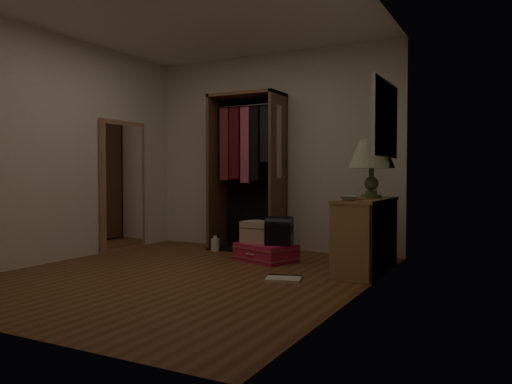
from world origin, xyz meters
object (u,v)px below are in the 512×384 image
floor_mirror (123,186)px  table_lamp (372,156)px  pink_suitcase (266,252)px  console_bookshelf (366,233)px  white_jug (215,244)px  train_case (258,232)px  black_bag (279,230)px  open_wardrobe (249,158)px

floor_mirror → table_lamp: 3.27m
floor_mirror → table_lamp: size_ratio=2.64×
floor_mirror → pink_suitcase: size_ratio=2.16×
console_bookshelf → table_lamp: 0.82m
console_bookshelf → white_jug: (-2.12, 0.45, -0.31)m
train_case → black_bag: black_bag is taller
pink_suitcase → table_lamp: table_lamp is taller
floor_mirror → white_jug: 1.44m
black_bag → white_jug: bearing=146.5°
train_case → black_bag: 0.30m
open_wardrobe → floor_mirror: open_wardrobe is taller
table_lamp → pink_suitcase: bearing=-175.3°
open_wardrobe → pink_suitcase: open_wardrobe is taller
console_bookshelf → table_lamp: bearing=88.7°
open_wardrobe → black_bag: (0.77, -0.70, -0.85)m
console_bookshelf → black_bag: (-1.00, 0.03, -0.02)m
floor_mirror → table_lamp: (3.24, 0.20, 0.35)m
white_jug → pink_suitcase: bearing=-22.4°
open_wardrobe → train_case: size_ratio=5.38×
open_wardrobe → floor_mirror: (-1.47, -0.77, -0.37)m
train_case → table_lamp: table_lamp is taller
open_wardrobe → white_jug: bearing=-141.0°
white_jug → open_wardrobe: bearing=39.0°
black_bag → pink_suitcase: bearing=155.9°
train_case → floor_mirror: bearing=-174.5°
black_bag → floor_mirror: bearing=168.9°
pink_suitcase → floor_mirror: bearing=-156.6°
black_bag → open_wardrobe: bearing=124.8°
open_wardrobe → train_case: bearing=-53.7°
console_bookshelf → white_jug: bearing=168.0°
console_bookshelf → black_bag: console_bookshelf is taller
pink_suitcase → table_lamp: 1.62m
black_bag → white_jug: 1.23m
floor_mirror → table_lamp: bearing=3.6°
pink_suitcase → train_case: 0.25m
floor_mirror → pink_suitcase: floor_mirror is taller
open_wardrobe → train_case: (0.48, -0.65, -0.89)m
console_bookshelf → train_case: size_ratio=2.94×
white_jug → table_lamp: bearing=-7.7°
console_bookshelf → black_bag: bearing=178.4°
pink_suitcase → white_jug: pink_suitcase is taller
black_bag → white_jug: (-1.12, 0.42, -0.29)m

